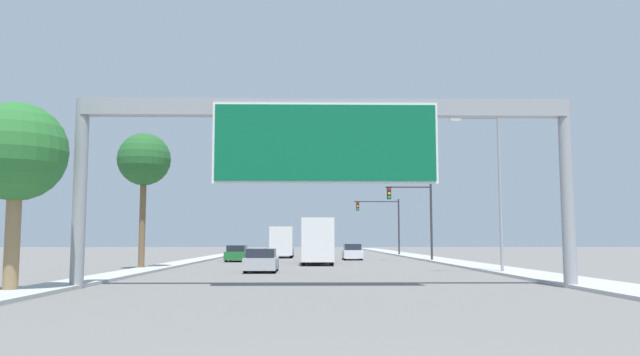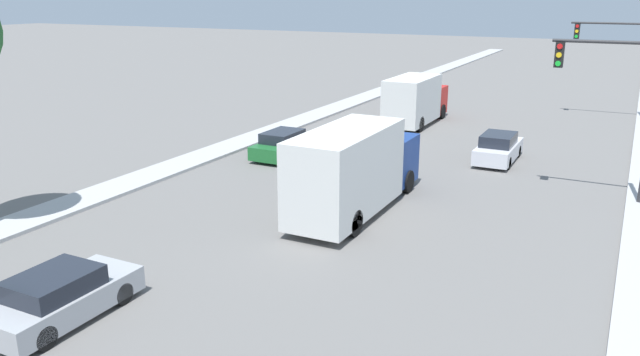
# 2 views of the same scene
# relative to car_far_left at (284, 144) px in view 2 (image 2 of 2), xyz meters

# --- Properties ---
(median_strip_left) EXTENTS (2.00, 120.00, 0.15)m
(median_strip_left) POSITION_rel_car_far_left_xyz_m (-3.75, 11.71, -0.60)
(median_strip_left) COLOR #AFAFAF
(median_strip_left) RESTS_ON ground
(car_far_left) EXTENTS (1.79, 4.54, 1.42)m
(car_far_left) POSITION_rel_car_far_left_xyz_m (0.00, 0.00, 0.00)
(car_far_left) COLOR #1E662D
(car_far_left) RESTS_ON ground
(car_mid_left) EXTENTS (1.89, 4.28, 1.40)m
(car_mid_left) POSITION_rel_car_far_left_xyz_m (3.50, -17.92, -0.01)
(car_mid_left) COLOR #A5A8AD
(car_mid_left) RESTS_ON ground
(car_mid_center) EXTENTS (1.77, 4.37, 1.51)m
(car_mid_center) POSITION_rel_car_far_left_xyz_m (10.50, 4.18, 0.03)
(car_mid_center) COLOR silver
(car_mid_center) RESTS_ON ground
(truck_box_primary) EXTENTS (2.40, 8.73, 3.53)m
(truck_box_primary) POSITION_rel_car_far_left_xyz_m (7.00, -6.41, 1.11)
(truck_box_primary) COLOR navy
(truck_box_primary) RESTS_ON ground
(truck_box_secondary) EXTENTS (2.34, 7.35, 3.25)m
(truck_box_secondary) POSITION_rel_car_far_left_xyz_m (3.50, 11.34, 0.97)
(truck_box_secondary) COLOR red
(truck_box_secondary) RESTS_ON ground
(traffic_light_near_intersection) EXTENTS (4.18, 0.32, 6.91)m
(traffic_light_near_intersection) POSITION_rel_car_far_left_xyz_m (16.02, -0.29, 3.92)
(traffic_light_near_intersection) COLOR #2D2D30
(traffic_light_near_intersection) RESTS_ON ground
(traffic_light_mid_block) EXTENTS (5.51, 0.32, 6.81)m
(traffic_light_mid_block) POSITION_rel_car_far_left_xyz_m (15.55, 19.71, 3.97)
(traffic_light_mid_block) COLOR #2D2D30
(traffic_light_mid_block) RESTS_ON ground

